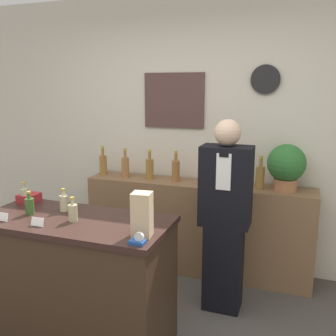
% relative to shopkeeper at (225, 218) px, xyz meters
% --- Properties ---
extents(back_wall, '(5.20, 0.09, 2.70)m').
position_rel_shopkeeper_xyz_m(back_wall, '(-0.49, 0.80, 0.57)').
color(back_wall, beige).
rests_on(back_wall, ground_plane).
extents(back_shelf, '(2.21, 0.37, 0.91)m').
position_rel_shopkeeper_xyz_m(back_shelf, '(-0.38, 0.56, -0.33)').
color(back_shelf, brown).
rests_on(back_shelf, ground_plane).
extents(display_counter, '(1.33, 0.62, 0.93)m').
position_rel_shopkeeper_xyz_m(display_counter, '(-0.89, -0.76, -0.32)').
color(display_counter, '#382619').
rests_on(display_counter, ground_plane).
extents(shopkeeper, '(0.40, 0.25, 1.57)m').
position_rel_shopkeeper_xyz_m(shopkeeper, '(0.00, 0.00, 0.00)').
color(shopkeeper, black).
rests_on(shopkeeper, ground_plane).
extents(potted_plant, '(0.34, 0.34, 0.42)m').
position_rel_shopkeeper_xyz_m(potted_plant, '(0.43, 0.57, 0.35)').
color(potted_plant, '#B27047').
rests_on(potted_plant, back_shelf).
extents(paper_bag, '(0.13, 0.12, 0.27)m').
position_rel_shopkeeper_xyz_m(paper_bag, '(-0.34, -0.89, 0.28)').
color(paper_bag, tan).
rests_on(paper_bag, display_counter).
extents(tape_dispenser, '(0.09, 0.06, 0.07)m').
position_rel_shopkeeper_xyz_m(tape_dispenser, '(-0.31, -1.01, 0.17)').
color(tape_dispenser, '#1E4799').
rests_on(tape_dispenser, display_counter).
extents(price_card_left, '(0.09, 0.02, 0.06)m').
position_rel_shopkeeper_xyz_m(price_card_left, '(-1.32, -0.96, 0.18)').
color(price_card_left, white).
rests_on(price_card_left, display_counter).
extents(price_card_right, '(0.09, 0.02, 0.06)m').
position_rel_shopkeeper_xyz_m(price_card_right, '(-1.04, -0.96, 0.18)').
color(price_card_right, white).
rests_on(price_card_right, display_counter).
extents(gift_box, '(0.14, 0.15, 0.06)m').
position_rel_shopkeeper_xyz_m(gift_box, '(-1.44, -0.55, 0.18)').
color(gift_box, maroon).
rests_on(gift_box, display_counter).
extents(counter_bottle_0, '(0.06, 0.06, 0.17)m').
position_rel_shopkeeper_xyz_m(counter_bottle_0, '(-1.45, -0.59, 0.21)').
color(counter_bottle_0, '#ADB088').
rests_on(counter_bottle_0, display_counter).
extents(counter_bottle_1, '(0.06, 0.06, 0.17)m').
position_rel_shopkeeper_xyz_m(counter_bottle_1, '(-1.24, -0.79, 0.21)').
color(counter_bottle_1, '#365926').
rests_on(counter_bottle_1, display_counter).
extents(counter_bottle_2, '(0.06, 0.06, 0.17)m').
position_rel_shopkeeper_xyz_m(counter_bottle_2, '(-1.05, -0.64, 0.21)').
color(counter_bottle_2, '#BBAF87').
rests_on(counter_bottle_2, display_counter).
extents(counter_bottle_3, '(0.06, 0.06, 0.17)m').
position_rel_shopkeeper_xyz_m(counter_bottle_3, '(-0.87, -0.80, 0.21)').
color(counter_bottle_3, tan).
rests_on(counter_bottle_3, display_counter).
extents(shelf_bottle_0, '(0.08, 0.08, 0.30)m').
position_rel_shopkeeper_xyz_m(shelf_bottle_0, '(-1.40, 0.57, 0.23)').
color(shelf_bottle_0, olive).
rests_on(shelf_bottle_0, back_shelf).
extents(shelf_bottle_1, '(0.08, 0.08, 0.30)m').
position_rel_shopkeeper_xyz_m(shelf_bottle_1, '(-1.14, 0.54, 0.23)').
color(shelf_bottle_1, '#A56C3C').
rests_on(shelf_bottle_1, back_shelf).
extents(shelf_bottle_2, '(0.08, 0.08, 0.30)m').
position_rel_shopkeeper_xyz_m(shelf_bottle_2, '(-0.87, 0.54, 0.23)').
color(shelf_bottle_2, olive).
rests_on(shelf_bottle_2, back_shelf).
extents(shelf_bottle_3, '(0.08, 0.08, 0.30)m').
position_rel_shopkeeper_xyz_m(shelf_bottle_3, '(-0.60, 0.56, 0.23)').
color(shelf_bottle_3, '#996433').
rests_on(shelf_bottle_3, back_shelf).
extents(shelf_bottle_4, '(0.08, 0.08, 0.30)m').
position_rel_shopkeeper_xyz_m(shelf_bottle_4, '(-0.33, 0.56, 0.23)').
color(shelf_bottle_4, '#9C653E').
rests_on(shelf_bottle_4, back_shelf).
extents(shelf_bottle_5, '(0.08, 0.08, 0.30)m').
position_rel_shopkeeper_xyz_m(shelf_bottle_5, '(-0.06, 0.57, 0.23)').
color(shelf_bottle_5, olive).
rests_on(shelf_bottle_5, back_shelf).
extents(shelf_bottle_6, '(0.08, 0.08, 0.30)m').
position_rel_shopkeeper_xyz_m(shelf_bottle_6, '(0.21, 0.55, 0.23)').
color(shelf_bottle_6, olive).
rests_on(shelf_bottle_6, back_shelf).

